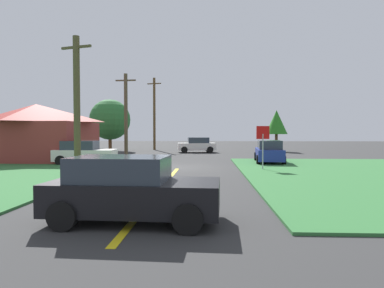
# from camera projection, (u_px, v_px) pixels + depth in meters

# --- Properties ---
(ground_plane) EXTENTS (120.00, 120.00, 0.00)m
(ground_plane) POSITION_uv_depth(u_px,v_px,m) (179.00, 167.00, 21.43)
(ground_plane) COLOR #313131
(grass_verge_right) EXTENTS (12.00, 20.00, 0.08)m
(grass_verge_right) POSITION_uv_depth(u_px,v_px,m) (365.00, 176.00, 16.98)
(grass_verge_right) COLOR #306B35
(grass_verge_right) RESTS_ON ground
(lane_stripe_center) EXTENTS (0.20, 14.00, 0.01)m
(lane_stripe_center) POSITION_uv_depth(u_px,v_px,m) (161.00, 188.00, 13.44)
(lane_stripe_center) COLOR yellow
(lane_stripe_center) RESTS_ON ground
(stop_sign) EXTENTS (0.75, 0.09, 2.56)m
(stop_sign) POSITION_uv_depth(u_px,v_px,m) (263.00, 139.00, 19.54)
(stop_sign) COLOR #9EA0A8
(stop_sign) RESTS_ON ground
(car_on_crossroad) EXTENTS (2.22, 4.56, 1.62)m
(car_on_crossroad) POSITION_uv_depth(u_px,v_px,m) (269.00, 152.00, 24.05)
(car_on_crossroad) COLOR navy
(car_on_crossroad) RESTS_ON ground
(parked_car_near_building) EXTENTS (4.05, 2.31, 1.62)m
(parked_car_near_building) POSITION_uv_depth(u_px,v_px,m) (84.00, 153.00, 23.09)
(parked_car_near_building) COLOR white
(parked_car_near_building) RESTS_ON ground
(car_behind_on_main_road) EXTENTS (4.25, 2.21, 1.62)m
(car_behind_on_main_road) POSITION_uv_depth(u_px,v_px,m) (131.00, 189.00, 8.39)
(car_behind_on_main_road) COLOR black
(car_behind_on_main_road) RESTS_ON ground
(car_approaching_junction) EXTENTS (4.22, 2.50, 1.62)m
(car_approaching_junction) POSITION_uv_depth(u_px,v_px,m) (197.00, 145.00, 36.58)
(car_approaching_junction) COLOR white
(car_approaching_junction) RESTS_ON ground
(utility_pole_near) EXTENTS (1.76, 0.63, 7.20)m
(utility_pole_near) POSITION_uv_depth(u_px,v_px,m) (77.00, 104.00, 17.78)
(utility_pole_near) COLOR #4D4A2A
(utility_pole_near) RESTS_ON ground
(utility_pole_mid) EXTENTS (1.80, 0.31, 7.29)m
(utility_pole_mid) POSITION_uv_depth(u_px,v_px,m) (126.00, 114.00, 29.77)
(utility_pole_mid) COLOR brown
(utility_pole_mid) RESTS_ON ground
(utility_pole_far) EXTENTS (1.77, 0.58, 8.81)m
(utility_pole_far) POSITION_uv_depth(u_px,v_px,m) (154.00, 113.00, 41.69)
(utility_pole_far) COLOR brown
(utility_pole_far) RESTS_ON ground
(oak_tree_left) EXTENTS (2.46, 2.46, 4.67)m
(oak_tree_left) POSITION_uv_depth(u_px,v_px,m) (276.00, 122.00, 38.51)
(oak_tree_left) COLOR brown
(oak_tree_left) RESTS_ON ground
(pine_tree_center) EXTENTS (4.69, 4.69, 5.98)m
(pine_tree_center) POSITION_uv_depth(u_px,v_px,m) (110.00, 120.00, 39.53)
(pine_tree_center) COLOR brown
(pine_tree_center) RESTS_ON ground
(barn) EXTENTS (7.75, 6.54, 4.33)m
(barn) POSITION_uv_depth(u_px,v_px,m) (36.00, 133.00, 25.93)
(barn) COLOR maroon
(barn) RESTS_ON ground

